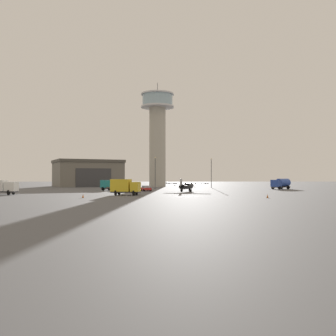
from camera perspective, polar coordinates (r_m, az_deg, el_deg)
name	(u,v)px	position (r m, az deg, el deg)	size (l,w,h in m)	color
ground_plane	(185,197)	(68.44, 2.54, -4.36)	(400.00, 400.00, 0.00)	#545456
control_tower	(157,129)	(136.22, -1.62, 5.97)	(11.90, 11.90, 37.77)	#B2AD9E
hangar	(87,173)	(140.62, -12.18, -0.79)	(29.03, 26.99, 9.64)	#6B665B
airplane_black	(186,186)	(90.04, 2.79, -2.71)	(10.18, 8.09, 3.10)	black
truck_flatbed_teal	(110,186)	(98.65, -8.91, -2.65)	(7.06, 6.35, 2.69)	#38383D
truck_fuel_tanker_blue	(281,183)	(112.62, 16.84, -2.24)	(6.56, 5.81, 3.04)	#38383D
truck_box_yellow	(125,186)	(73.23, -6.61, -2.81)	(5.89, 3.86, 3.12)	#38383D
car_red	(146,188)	(93.64, -3.39, -3.08)	(3.04, 4.71, 1.37)	red
light_post_west	(211,170)	(122.12, 6.61, -0.36)	(0.44, 0.44, 9.59)	#38383D
light_post_east	(155,170)	(111.21, -1.97, -0.30)	(0.44, 0.44, 9.50)	#38383D
traffic_cone_near_left	(267,196)	(66.12, 14.91, -4.15)	(0.36, 0.36, 0.64)	black
traffic_cone_near_right	(83,196)	(65.99, -12.82, -4.17)	(0.36, 0.36, 0.65)	black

